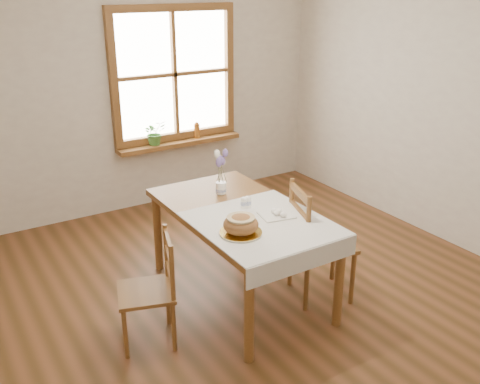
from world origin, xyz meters
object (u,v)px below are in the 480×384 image
object	(u,v)px
chair_left	(146,290)
chair_right	(322,241)
flower_vase	(221,189)
bread_plate	(241,233)
dining_table	(240,220)

from	to	relation	value
chair_left	chair_right	world-z (taller)	chair_right
chair_left	flower_vase	xyz separation A→B (m)	(0.92, 0.54, 0.39)
chair_left	chair_right	size ratio (longest dim) A/B	0.85
bread_plate	chair_left	bearing A→B (deg)	162.65
chair_right	flower_vase	world-z (taller)	chair_right
chair_right	bread_plate	size ratio (longest dim) A/B	3.32
chair_right	flower_vase	xyz separation A→B (m)	(-0.51, 0.71, 0.32)
bread_plate	chair_right	bearing A→B (deg)	2.23
chair_left	bread_plate	world-z (taller)	chair_left
chair_left	flower_vase	bearing A→B (deg)	138.04
chair_left	flower_vase	world-z (taller)	flower_vase
chair_left	bread_plate	xyz separation A→B (m)	(0.65, -0.20, 0.36)
chair_left	chair_right	bearing A→B (deg)	100.85
dining_table	bread_plate	xyz separation A→B (m)	(-0.23, -0.38, 0.10)
chair_right	bread_plate	world-z (taller)	chair_right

